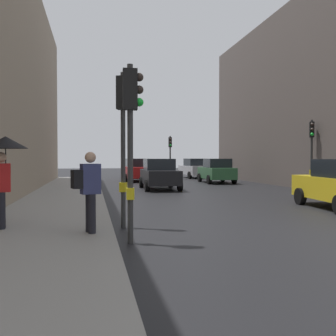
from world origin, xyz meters
TOP-DOWN VIEW (x-y plane):
  - sidewalk_kerb at (-7.36, 6.00)m, footprint 3.31×40.00m
  - traffic_light_far_median at (0.27, 23.33)m, footprint 0.24×0.43m
  - traffic_light_near_right at (-5.39, 2.10)m, footprint 0.45×0.33m
  - traffic_light_mid_street at (5.40, 10.71)m, footprint 0.35×0.45m
  - traffic_light_near_left at (-5.38, 0.30)m, footprint 0.44×0.26m
  - car_green_estate at (2.68, 18.45)m, footprint 2.17×4.28m
  - car_dark_suv at (-2.38, 13.72)m, footprint 2.08×4.23m
  - car_red_sedan at (-2.76, 21.58)m, footprint 2.04×4.21m
  - car_white_compact at (-2.29, 26.84)m, footprint 2.06×4.22m
  - car_silver_hatchback at (2.94, 25.29)m, footprint 2.24×4.31m
  - pedestrian_with_umbrella at (-8.18, 1.76)m, footprint 1.00×1.00m
  - pedestrian_with_grey_backpack at (-6.27, 0.82)m, footprint 0.65×0.44m

SIDE VIEW (x-z plane):
  - sidewalk_kerb at x=-7.36m, z-range 0.00..0.16m
  - car_green_estate at x=2.68m, z-range 0.00..1.76m
  - car_dark_suv at x=-2.38m, z-range 0.00..1.76m
  - car_red_sedan at x=-2.76m, z-range 0.00..1.76m
  - car_white_compact at x=-2.29m, z-range 0.00..1.76m
  - car_silver_hatchback at x=2.94m, z-range 0.00..1.76m
  - pedestrian_with_grey_backpack at x=-6.27m, z-range 0.28..2.05m
  - pedestrian_with_umbrella at x=-8.18m, z-range 0.77..2.91m
  - traffic_light_far_median at x=0.27m, z-range 0.69..4.35m
  - traffic_light_near_left at x=-5.38m, z-range 0.71..4.45m
  - traffic_light_mid_street at x=5.40m, z-range 0.73..4.58m
  - traffic_light_near_right at x=-5.39m, z-range 0.75..4.73m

